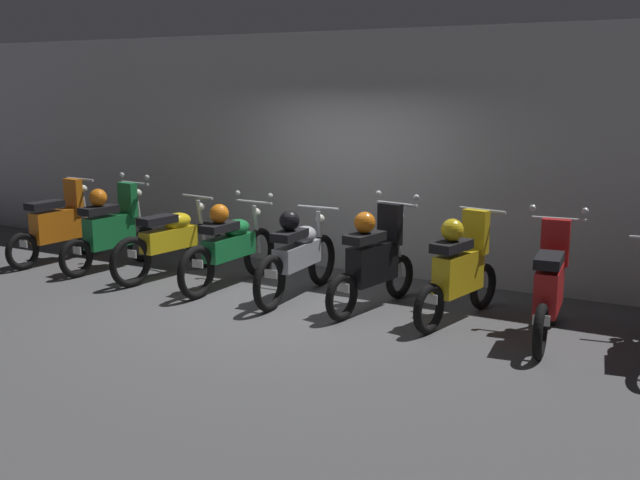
# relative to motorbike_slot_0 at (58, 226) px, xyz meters

# --- Properties ---
(ground_plane) EXTENTS (80.00, 80.00, 0.00)m
(ground_plane) POSITION_rel_motorbike_slot_0_xyz_m (3.98, -0.38, -0.52)
(ground_plane) COLOR #4C4C4F
(back_wall) EXTENTS (16.00, 0.30, 3.22)m
(back_wall) POSITION_rel_motorbike_slot_0_xyz_m (3.98, 1.71, 1.08)
(back_wall) COLOR #ADADB2
(back_wall) RESTS_ON ground
(motorbike_slot_0) EXTENTS (0.56, 1.68, 1.18)m
(motorbike_slot_0) POSITION_rel_motorbike_slot_0_xyz_m (0.00, 0.00, 0.00)
(motorbike_slot_0) COLOR black
(motorbike_slot_0) RESTS_ON ground
(motorbike_slot_1) EXTENTS (0.59, 1.68, 1.29)m
(motorbike_slot_1) POSITION_rel_motorbike_slot_0_xyz_m (1.00, 0.03, 0.04)
(motorbike_slot_1) COLOR black
(motorbike_slot_1) RESTS_ON ground
(motorbike_slot_2) EXTENTS (0.56, 1.94, 1.03)m
(motorbike_slot_2) POSITION_rel_motorbike_slot_0_xyz_m (1.99, 0.09, -0.03)
(motorbike_slot_2) COLOR black
(motorbike_slot_2) RESTS_ON ground
(motorbike_slot_3) EXTENTS (0.59, 1.95, 1.15)m
(motorbike_slot_3) POSITION_rel_motorbike_slot_0_xyz_m (2.99, 0.05, 0.00)
(motorbike_slot_3) COLOR black
(motorbike_slot_3) RESTS_ON ground
(motorbike_slot_4) EXTENTS (0.56, 1.95, 1.08)m
(motorbike_slot_4) POSITION_rel_motorbike_slot_0_xyz_m (3.98, 0.04, 0.00)
(motorbike_slot_4) COLOR black
(motorbike_slot_4) RESTS_ON ground
(motorbike_slot_5) EXTENTS (0.58, 1.67, 1.29)m
(motorbike_slot_5) POSITION_rel_motorbike_slot_0_xyz_m (4.98, 0.04, 0.04)
(motorbike_slot_5) COLOR black
(motorbike_slot_5) RESTS_ON ground
(motorbike_slot_6) EXTENTS (0.58, 1.67, 1.18)m
(motorbike_slot_6) POSITION_rel_motorbike_slot_0_xyz_m (5.98, 0.08, 0.04)
(motorbike_slot_6) COLOR black
(motorbike_slot_6) RESTS_ON ground
(motorbike_slot_7) EXTENTS (0.59, 1.68, 1.29)m
(motorbike_slot_7) POSITION_rel_motorbike_slot_0_xyz_m (6.97, -0.09, 0.00)
(motorbike_slot_7) COLOR black
(motorbike_slot_7) RESTS_ON ground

